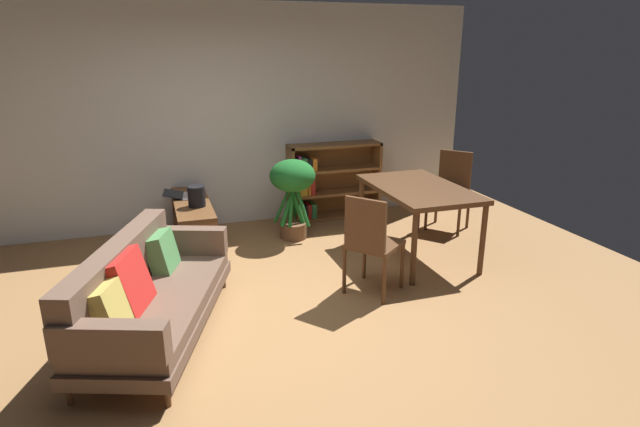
{
  "coord_description": "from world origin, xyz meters",
  "views": [
    {
      "loc": [
        -0.72,
        -3.75,
        2.17
      ],
      "look_at": [
        0.64,
        0.4,
        0.77
      ],
      "focal_mm": 28.99,
      "sensor_mm": 36.0,
      "label": 1
    }
  ],
  "objects_px": {
    "media_console": "(194,225)",
    "open_laptop": "(186,195)",
    "dining_table": "(418,193)",
    "bookshelf": "(327,182)",
    "potted_floor_plant": "(293,185)",
    "dining_chair_near": "(451,186)",
    "dining_chair_far": "(371,240)",
    "desk_speaker": "(196,196)",
    "fabric_couch": "(146,292)"
  },
  "relations": [
    {
      "from": "potted_floor_plant",
      "to": "dining_chair_near",
      "type": "height_order",
      "value": "dining_chair_near"
    },
    {
      "from": "media_console",
      "to": "open_laptop",
      "type": "height_order",
      "value": "open_laptop"
    },
    {
      "from": "open_laptop",
      "to": "dining_chair_near",
      "type": "bearing_deg",
      "value": -9.01
    },
    {
      "from": "dining_chair_near",
      "to": "dining_chair_far",
      "type": "bearing_deg",
      "value": -140.5
    },
    {
      "from": "media_console",
      "to": "dining_table",
      "type": "distance_m",
      "value": 2.51
    },
    {
      "from": "media_console",
      "to": "dining_table",
      "type": "relative_size",
      "value": 0.98
    },
    {
      "from": "desk_speaker",
      "to": "media_console",
      "type": "bearing_deg",
      "value": 100.96
    },
    {
      "from": "fabric_couch",
      "to": "media_console",
      "type": "relative_size",
      "value": 1.47
    },
    {
      "from": "desk_speaker",
      "to": "dining_table",
      "type": "distance_m",
      "value": 2.36
    },
    {
      "from": "media_console",
      "to": "desk_speaker",
      "type": "height_order",
      "value": "desk_speaker"
    },
    {
      "from": "dining_table",
      "to": "desk_speaker",
      "type": "bearing_deg",
      "value": 160.73
    },
    {
      "from": "potted_floor_plant",
      "to": "dining_chair_near",
      "type": "distance_m",
      "value": 1.98
    },
    {
      "from": "desk_speaker",
      "to": "potted_floor_plant",
      "type": "xyz_separation_m",
      "value": [
        1.11,
        0.17,
        -0.01
      ]
    },
    {
      "from": "dining_chair_far",
      "to": "dining_table",
      "type": "bearing_deg",
      "value": 39.47
    },
    {
      "from": "dining_chair_far",
      "to": "fabric_couch",
      "type": "bearing_deg",
      "value": -176.32
    },
    {
      "from": "open_laptop",
      "to": "potted_floor_plant",
      "type": "relative_size",
      "value": 0.51
    },
    {
      "from": "fabric_couch",
      "to": "open_laptop",
      "type": "bearing_deg",
      "value": 76.89
    },
    {
      "from": "fabric_couch",
      "to": "desk_speaker",
      "type": "height_order",
      "value": "desk_speaker"
    },
    {
      "from": "open_laptop",
      "to": "dining_table",
      "type": "bearing_deg",
      "value": -27.44
    },
    {
      "from": "open_laptop",
      "to": "media_console",
      "type": "bearing_deg",
      "value": -78.84
    },
    {
      "from": "fabric_couch",
      "to": "desk_speaker",
      "type": "relative_size",
      "value": 9.08
    },
    {
      "from": "open_laptop",
      "to": "dining_table",
      "type": "relative_size",
      "value": 0.34
    },
    {
      "from": "desk_speaker",
      "to": "dining_chair_far",
      "type": "xyz_separation_m",
      "value": [
        1.38,
        -1.47,
        -0.13
      ]
    },
    {
      "from": "potted_floor_plant",
      "to": "dining_chair_far",
      "type": "height_order",
      "value": "potted_floor_plant"
    },
    {
      "from": "media_console",
      "to": "dining_chair_far",
      "type": "height_order",
      "value": "dining_chair_far"
    },
    {
      "from": "fabric_couch",
      "to": "dining_chair_near",
      "type": "height_order",
      "value": "dining_chair_near"
    },
    {
      "from": "potted_floor_plant",
      "to": "dining_chair_near",
      "type": "bearing_deg",
      "value": -7.23
    },
    {
      "from": "bookshelf",
      "to": "open_laptop",
      "type": "bearing_deg",
      "value": -167.54
    },
    {
      "from": "desk_speaker",
      "to": "potted_floor_plant",
      "type": "height_order",
      "value": "potted_floor_plant"
    },
    {
      "from": "dining_table",
      "to": "dining_chair_near",
      "type": "distance_m",
      "value": 1.11
    },
    {
      "from": "dining_chair_far",
      "to": "bookshelf",
      "type": "bearing_deg",
      "value": 80.58
    },
    {
      "from": "potted_floor_plant",
      "to": "bookshelf",
      "type": "distance_m",
      "value": 0.94
    },
    {
      "from": "media_console",
      "to": "potted_floor_plant",
      "type": "distance_m",
      "value": 1.21
    },
    {
      "from": "dining_chair_far",
      "to": "open_laptop",
      "type": "bearing_deg",
      "value": 127.74
    },
    {
      "from": "dining_chair_far",
      "to": "bookshelf",
      "type": "height_order",
      "value": "bookshelf"
    },
    {
      "from": "desk_speaker",
      "to": "bookshelf",
      "type": "xyz_separation_m",
      "value": [
        1.76,
        0.83,
        -0.18
      ]
    },
    {
      "from": "desk_speaker",
      "to": "bookshelf",
      "type": "relative_size",
      "value": 0.18
    },
    {
      "from": "desk_speaker",
      "to": "potted_floor_plant",
      "type": "bearing_deg",
      "value": 8.68
    },
    {
      "from": "fabric_couch",
      "to": "dining_table",
      "type": "height_order",
      "value": "dining_table"
    },
    {
      "from": "bookshelf",
      "to": "potted_floor_plant",
      "type": "bearing_deg",
      "value": -134.89
    },
    {
      "from": "open_laptop",
      "to": "potted_floor_plant",
      "type": "height_order",
      "value": "potted_floor_plant"
    },
    {
      "from": "desk_speaker",
      "to": "dining_table",
      "type": "height_order",
      "value": "dining_table"
    },
    {
      "from": "dining_table",
      "to": "dining_chair_far",
      "type": "xyz_separation_m",
      "value": [
        -0.84,
        -0.69,
        -0.18
      ]
    },
    {
      "from": "open_laptop",
      "to": "dining_chair_near",
      "type": "xyz_separation_m",
      "value": [
        3.15,
        -0.5,
        -0.02
      ]
    },
    {
      "from": "dining_table",
      "to": "dining_chair_far",
      "type": "distance_m",
      "value": 1.11
    },
    {
      "from": "fabric_couch",
      "to": "dining_chair_far",
      "type": "bearing_deg",
      "value": 3.68
    },
    {
      "from": "open_laptop",
      "to": "desk_speaker",
      "type": "xyz_separation_m",
      "value": [
        0.08,
        -0.42,
        0.09
      ]
    },
    {
      "from": "open_laptop",
      "to": "bookshelf",
      "type": "bearing_deg",
      "value": 12.46
    },
    {
      "from": "fabric_couch",
      "to": "potted_floor_plant",
      "type": "distance_m",
      "value": 2.44
    },
    {
      "from": "dining_table",
      "to": "bookshelf",
      "type": "height_order",
      "value": "bookshelf"
    }
  ]
}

